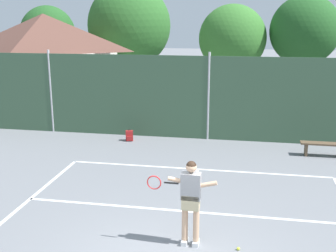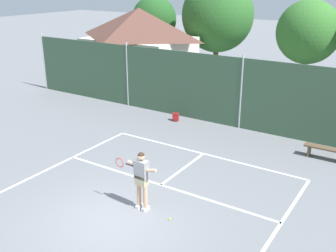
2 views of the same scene
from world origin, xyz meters
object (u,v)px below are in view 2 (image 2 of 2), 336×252
object	(u,v)px
tennis_ball	(170,219)
backpack_red	(176,117)
courtside_bench	(326,150)
tennis_player	(141,176)

from	to	relation	value
tennis_ball	backpack_red	bearing A→B (deg)	120.63
tennis_ball	courtside_bench	world-z (taller)	courtside_bench
tennis_player	courtside_bench	xyz separation A→B (m)	(3.80, 6.63, -0.75)
tennis_ball	courtside_bench	distance (m)	7.25
tennis_ball	backpack_red	world-z (taller)	backpack_red
courtside_bench	tennis_player	bearing A→B (deg)	-119.83
tennis_player	courtside_bench	bearing A→B (deg)	60.17
backpack_red	courtside_bench	distance (m)	7.15
tennis_player	courtside_bench	world-z (taller)	tennis_player
tennis_player	tennis_ball	size ratio (longest dim) A/B	28.10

